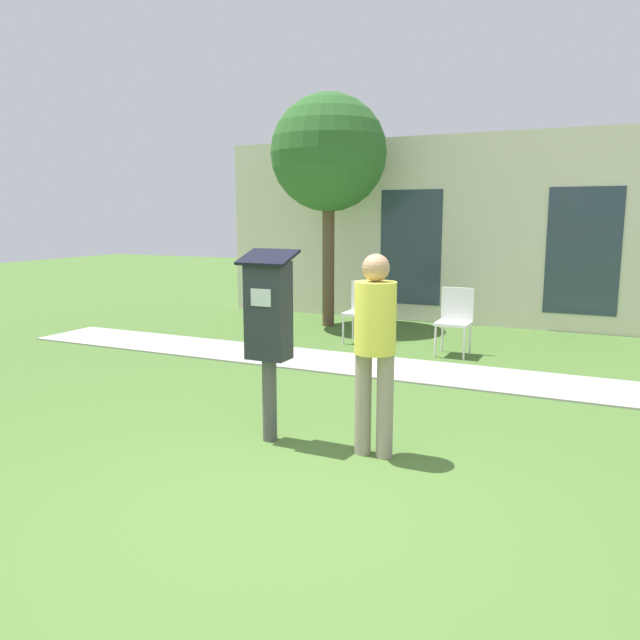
{
  "coord_description": "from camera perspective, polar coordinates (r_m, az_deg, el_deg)",
  "views": [
    {
      "loc": [
        1.83,
        -3.32,
        1.86
      ],
      "look_at": [
        -0.22,
        1.05,
        1.05
      ],
      "focal_mm": 35.0,
      "sensor_mm": 36.0,
      "label": 1
    }
  ],
  "objects": [
    {
      "name": "outdoor_chair_middle",
      "position": [
        8.57,
        12.27,
        0.39
      ],
      "size": [
        0.44,
        0.44,
        0.9
      ],
      "rotation": [
        0.0,
        0.0,
        0.28
      ],
      "color": "white",
      "rests_on": "ground"
    },
    {
      "name": "ground_plane",
      "position": [
        4.22,
        -3.54,
        -16.64
      ],
      "size": [
        40.0,
        40.0,
        0.0
      ],
      "primitive_type": "plane",
      "color": "#476B2D"
    },
    {
      "name": "tree",
      "position": [
        10.53,
        0.79,
        14.9
      ],
      "size": [
        1.9,
        1.9,
        3.82
      ],
      "color": "brown",
      "rests_on": "ground"
    },
    {
      "name": "outdoor_chair_left",
      "position": [
        9.24,
        3.91,
        1.24
      ],
      "size": [
        0.44,
        0.44,
        0.9
      ],
      "rotation": [
        0.0,
        0.0,
        -0.36
      ],
      "color": "white",
      "rests_on": "ground"
    },
    {
      "name": "building_facade",
      "position": [
        10.92,
        15.62,
        7.82
      ],
      "size": [
        10.0,
        0.26,
        3.2
      ],
      "color": "beige",
      "rests_on": "ground"
    },
    {
      "name": "person_standing",
      "position": [
        4.77,
        5.04,
        -1.76
      ],
      "size": [
        0.32,
        0.32,
        1.58
      ],
      "rotation": [
        0.0,
        0.0,
        -0.46
      ],
      "color": "gray",
      "rests_on": "ground"
    },
    {
      "name": "parking_meter",
      "position": [
        5.08,
        -4.74,
        -0.05
      ],
      "size": [
        0.44,
        0.31,
        1.59
      ],
      "color": "#4C4C4C",
      "rests_on": "ground"
    },
    {
      "name": "sidewalk",
      "position": [
        7.57,
        10.39,
        -4.76
      ],
      "size": [
        12.0,
        1.1,
        0.02
      ],
      "color": "#A3A099",
      "rests_on": "ground"
    }
  ]
}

